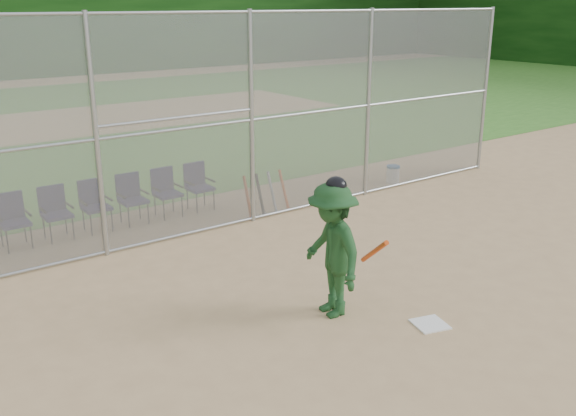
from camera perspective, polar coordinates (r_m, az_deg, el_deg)
ground at (r=8.57m, az=10.22°, el=-11.20°), size 100.00×100.00×0.00m
grass_strip at (r=24.04m, az=-22.77°, el=6.66°), size 100.00×100.00×0.00m
dirt_patch_far at (r=24.04m, az=-22.77°, el=6.67°), size 24.00×24.00×0.00m
backstop_fence at (r=11.65m, az=-7.41°, el=7.59°), size 16.09×0.09×4.00m
home_plate at (r=8.92m, az=12.50°, el=-10.05°), size 0.52×0.52×0.02m
batter_at_plate at (r=8.65m, az=3.94°, el=-3.69°), size 1.00×1.41×1.96m
water_cooler at (r=15.48m, az=9.31°, el=3.01°), size 0.32×0.32×0.41m
spare_bats at (r=13.03m, az=-1.97°, el=1.33°), size 0.96×0.38×0.83m
chair_4 at (r=12.09m, az=-23.15°, el=-1.14°), size 0.54×0.52×0.96m
chair_5 at (r=12.26m, az=-19.85°, el=-0.50°), size 0.54×0.52×0.96m
chair_6 at (r=12.47m, az=-16.66°, el=0.13°), size 0.54×0.52×0.96m
chair_7 at (r=12.71m, az=-13.59°, el=0.73°), size 0.54×0.52×0.96m
chair_8 at (r=13.00m, az=-10.64°, el=1.31°), size 0.54×0.52×0.96m
chair_9 at (r=13.32m, az=-7.82°, el=1.85°), size 0.54×0.52×0.96m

